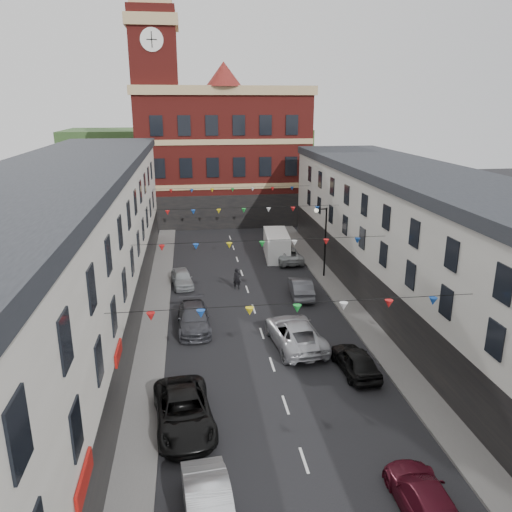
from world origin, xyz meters
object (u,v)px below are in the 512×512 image
car_left_c (184,411)px  car_right_c (425,499)px  car_right_f (287,254)px  street_lamp (323,233)px  car_right_e (301,288)px  pedestrian (237,279)px  car_right_d (356,361)px  car_left_d (194,318)px  white_van (276,245)px  car_left_e (182,278)px  car_left_b (209,510)px  moving_car (295,333)px

car_left_c → car_right_c: car_left_c is taller
car_right_f → car_left_c: bearing=66.0°
street_lamp → car_right_e: size_ratio=1.37×
pedestrian → car_right_e: bearing=-32.4°
car_right_e → pedestrian: size_ratio=2.57×
car_right_d → car_left_d: bearing=-41.7°
car_right_c → white_van: 31.57m
street_lamp → car_left_e: bearing=-177.6°
car_left_c → car_left_e: 18.50m
pedestrian → car_left_e: bearing=156.1°
car_left_b → moving_car: moving_car is taller
car_left_e → moving_car: size_ratio=0.66×
car_left_b → car_right_d: size_ratio=1.10×
car_right_e → car_left_e: bearing=-16.8°
car_left_e → car_right_d: car_right_d is taller
car_right_c → street_lamp: bearing=-94.8°
car_right_d → street_lamp: bearing=-101.7°
car_left_b → car_left_e: car_left_b is taller
car_left_e → car_left_d: bearing=-91.5°
car_left_d → car_right_f: size_ratio=1.04×
car_right_c → car_right_e: size_ratio=1.04×
car_left_d → car_left_c: bearing=-95.4°
street_lamp → car_left_e: size_ratio=1.53×
car_left_e → car_right_f: size_ratio=0.80×
car_right_e → street_lamp: bearing=-118.5°
car_left_e → car_right_e: 9.67m
car_left_d → car_right_e: car_left_d is taller
car_right_c → car_right_e: (0.27, 21.30, 0.06)m
street_lamp → car_left_c: size_ratio=1.09×
car_left_e → white_van: white_van is taller
car_left_e → pedestrian: pedestrian is taller
car_right_c → pedestrian: (-4.40, 23.53, 0.19)m
white_van → moving_car: bearing=-91.9°
street_lamp → pedestrian: (-7.33, -1.82, -3.05)m
car_left_e → pedestrian: bearing=-24.1°
street_lamp → white_van: (-2.75, 6.21, -2.69)m
car_left_d → car_left_e: (-0.81, 8.18, -0.07)m
street_lamp → moving_car: size_ratio=1.01×
car_left_c → car_right_c: size_ratio=1.21×
car_right_d → moving_car: (-2.61, 3.57, 0.11)m
car_left_d → moving_car: (6.06, -3.20, 0.08)m
car_right_c → car_right_d: size_ratio=1.09×
car_left_c → white_van: white_van is taller
car_left_c → car_right_e: (8.80, 14.94, -0.04)m
car_left_c → car_right_e: size_ratio=1.26×
street_lamp → white_van: street_lamp is taller
car_right_f → white_van: white_van is taller
moving_car → car_right_d: bearing=120.7°
street_lamp → pedestrian: street_lamp is taller
street_lamp → car_right_c: bearing=-96.6°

